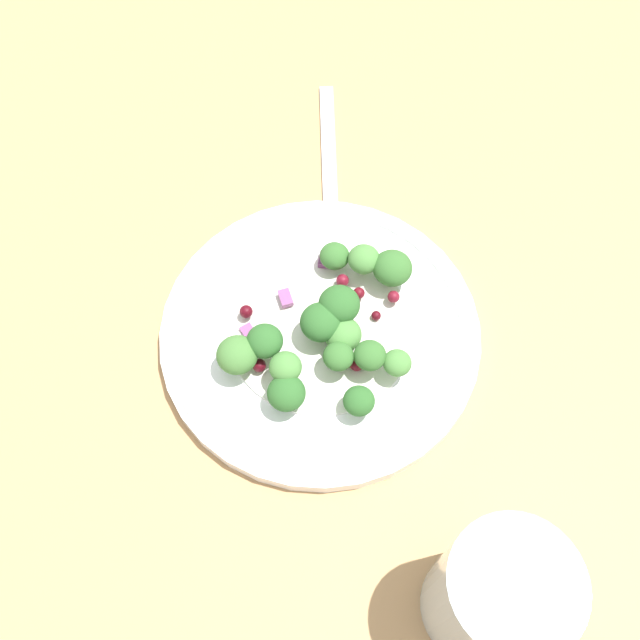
# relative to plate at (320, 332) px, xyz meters

# --- Properties ---
(ground_plane) EXTENTS (1.80, 1.80, 0.02)m
(ground_plane) POSITION_rel_plate_xyz_m (-0.00, 0.02, -0.02)
(ground_plane) COLOR tan
(plate) EXTENTS (0.23, 0.23, 0.02)m
(plate) POSITION_rel_plate_xyz_m (0.00, 0.00, 0.00)
(plate) COLOR white
(plate) RESTS_ON ground_plane
(dressing_pool) EXTENTS (0.13, 0.13, 0.00)m
(dressing_pool) POSITION_rel_plate_xyz_m (0.00, 0.00, 0.00)
(dressing_pool) COLOR white
(dressing_pool) RESTS_ON plate
(broccoli_floret_0) EXTENTS (0.02, 0.02, 0.02)m
(broccoli_floret_0) POSITION_rel_plate_xyz_m (0.03, 0.02, 0.02)
(broccoli_floret_0) COLOR #9EC684
(broccoli_floret_0) RESTS_ON plate
(broccoli_floret_1) EXTENTS (0.02, 0.02, 0.02)m
(broccoli_floret_1) POSITION_rel_plate_xyz_m (0.04, -0.02, 0.02)
(broccoli_floret_1) COLOR #9EC684
(broccoli_floret_1) RESTS_ON plate
(broccoli_floret_2) EXTENTS (0.03, 0.03, 0.03)m
(broccoli_floret_2) POSITION_rel_plate_xyz_m (0.00, 0.00, 0.02)
(broccoli_floret_2) COLOR #9EC684
(broccoli_floret_2) RESTS_ON plate
(broccoli_floret_3) EXTENTS (0.02, 0.02, 0.02)m
(broccoli_floret_3) POSITION_rel_plate_xyz_m (0.06, 0.04, 0.02)
(broccoli_floret_3) COLOR #ADD18E
(broccoli_floret_3) RESTS_ON plate
(broccoli_floret_4) EXTENTS (0.03, 0.03, 0.03)m
(broccoli_floret_4) POSITION_rel_plate_xyz_m (-0.01, 0.01, 0.03)
(broccoli_floret_4) COLOR #ADD18E
(broccoli_floret_4) RESTS_ON plate
(broccoli_floret_5) EXTENTS (0.02, 0.02, 0.02)m
(broccoli_floret_5) POSITION_rel_plate_xyz_m (-0.05, 0.00, 0.02)
(broccoli_floret_5) COLOR #ADD18E
(broccoli_floret_5) RESTS_ON plate
(broccoli_floret_6) EXTENTS (0.03, 0.03, 0.03)m
(broccoli_floret_6) POSITION_rel_plate_xyz_m (0.06, -0.01, 0.02)
(broccoli_floret_6) COLOR #8EB77A
(broccoli_floret_6) RESTS_ON plate
(broccoli_floret_7) EXTENTS (0.02, 0.02, 0.02)m
(broccoli_floret_7) POSITION_rel_plate_xyz_m (0.03, 0.06, 0.02)
(broccoli_floret_7) COLOR #9EC684
(broccoli_floret_7) RESTS_ON plate
(broccoli_floret_8) EXTENTS (0.03, 0.03, 0.03)m
(broccoli_floret_8) POSITION_rel_plate_xyz_m (-0.05, 0.04, 0.02)
(broccoli_floret_8) COLOR #ADD18E
(broccoli_floret_8) RESTS_ON plate
(broccoli_floret_9) EXTENTS (0.03, 0.03, 0.03)m
(broccoli_floret_9) POSITION_rel_plate_xyz_m (0.04, -0.05, 0.02)
(broccoli_floret_9) COLOR #9EC684
(broccoli_floret_9) RESTS_ON plate
(broccoli_floret_10) EXTENTS (0.03, 0.03, 0.03)m
(broccoli_floret_10) POSITION_rel_plate_xyz_m (0.03, -0.03, 0.02)
(broccoli_floret_10) COLOR #9EC684
(broccoli_floret_10) RESTS_ON plate
(broccoli_floret_11) EXTENTS (0.03, 0.03, 0.03)m
(broccoli_floret_11) POSITION_rel_plate_xyz_m (0.01, 0.02, 0.02)
(broccoli_floret_11) COLOR #9EC684
(broccoli_floret_11) RESTS_ON plate
(broccoli_floret_12) EXTENTS (0.02, 0.02, 0.02)m
(broccoli_floret_12) POSITION_rel_plate_xyz_m (0.02, 0.04, 0.02)
(broccoli_floret_12) COLOR #9EC684
(broccoli_floret_12) RESTS_ON plate
(broccoli_floret_13) EXTENTS (0.02, 0.02, 0.02)m
(broccoli_floret_13) POSITION_rel_plate_xyz_m (-0.05, 0.03, 0.02)
(broccoli_floret_13) COLOR #9EC684
(broccoli_floret_13) RESTS_ON plate
(cranberry_0) EXTENTS (0.01, 0.01, 0.01)m
(cranberry_0) POSITION_rel_plate_xyz_m (-0.03, 0.05, 0.01)
(cranberry_0) COLOR maroon
(cranberry_0) RESTS_ON plate
(cranberry_1) EXTENTS (0.01, 0.01, 0.01)m
(cranberry_1) POSITION_rel_plate_xyz_m (-0.04, 0.01, 0.01)
(cranberry_1) COLOR maroon
(cranberry_1) RESTS_ON plate
(cranberry_2) EXTENTS (0.01, 0.01, 0.01)m
(cranberry_2) POSITION_rel_plate_xyz_m (0.03, 0.03, 0.01)
(cranberry_2) COLOR maroon
(cranberry_2) RESTS_ON plate
(cranberry_3) EXTENTS (0.01, 0.01, 0.01)m
(cranberry_3) POSITION_rel_plate_xyz_m (-0.03, 0.02, 0.01)
(cranberry_3) COLOR maroon
(cranberry_3) RESTS_ON plate
(cranberry_4) EXTENTS (0.01, 0.01, 0.01)m
(cranberry_4) POSITION_rel_plate_xyz_m (0.04, -0.04, 0.01)
(cranberry_4) COLOR #4C0A14
(cranberry_4) RESTS_ON plate
(cranberry_5) EXTENTS (0.01, 0.01, 0.01)m
(cranberry_5) POSITION_rel_plate_xyz_m (0.00, -0.05, 0.01)
(cranberry_5) COLOR #4C0A14
(cranberry_5) RESTS_ON plate
(cranberry_6) EXTENTS (0.01, 0.01, 0.01)m
(cranberry_6) POSITION_rel_plate_xyz_m (-0.02, 0.04, 0.01)
(cranberry_6) COLOR #4C0A14
(cranberry_6) RESTS_ON plate
(onion_bit_0) EXTENTS (0.01, 0.01, 0.01)m
(onion_bit_0) POSITION_rel_plate_xyz_m (0.00, 0.01, 0.01)
(onion_bit_0) COLOR #934C84
(onion_bit_0) RESTS_ON plate
(onion_bit_1) EXTENTS (0.02, 0.01, 0.00)m
(onion_bit_1) POSITION_rel_plate_xyz_m (-0.02, -0.03, 0.01)
(onion_bit_1) COLOR #934C84
(onion_bit_1) RESTS_ON plate
(onion_bit_2) EXTENTS (0.01, 0.01, 0.01)m
(onion_bit_2) POSITION_rel_plate_xyz_m (-0.06, -0.00, 0.01)
(onion_bit_2) COLOR #843D75
(onion_bit_2) RESTS_ON plate
(onion_bit_3) EXTENTS (0.01, 0.01, 0.00)m
(onion_bit_3) POSITION_rel_plate_xyz_m (0.01, -0.05, 0.01)
(onion_bit_3) COLOR #934C84
(onion_bit_3) RESTS_ON plate
(fork) EXTENTS (0.19, 0.05, 0.01)m
(fork) POSITION_rel_plate_xyz_m (-0.15, -0.02, -0.01)
(fork) COLOR silver
(fork) RESTS_ON ground_plane
(water_glass) EXTENTS (0.07, 0.07, 0.10)m
(water_glass) POSITION_rel_plate_xyz_m (0.17, 0.13, 0.04)
(water_glass) COLOR silver
(water_glass) RESTS_ON ground_plane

